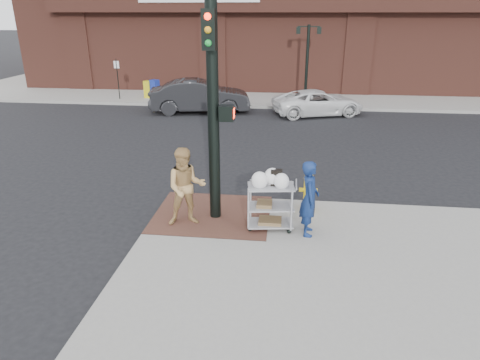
# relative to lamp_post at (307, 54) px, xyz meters

# --- Properties ---
(ground) EXTENTS (220.00, 220.00, 0.00)m
(ground) POSITION_rel_lamp_post_xyz_m (-2.00, -16.00, -2.62)
(ground) COLOR black
(ground) RESTS_ON ground
(sidewalk_far) EXTENTS (65.00, 36.00, 0.15)m
(sidewalk_far) POSITION_rel_lamp_post_xyz_m (10.50, 16.00, -2.54)
(sidewalk_far) COLOR gray
(sidewalk_far) RESTS_ON ground
(brick_curb_ramp) EXTENTS (2.80, 2.40, 0.01)m
(brick_curb_ramp) POSITION_rel_lamp_post_xyz_m (-2.60, -15.10, -2.46)
(brick_curb_ramp) COLOR #4D2924
(brick_curb_ramp) RESTS_ON sidewalk_near
(lamp_post) EXTENTS (1.32, 0.22, 4.00)m
(lamp_post) POSITION_rel_lamp_post_xyz_m (0.00, 0.00, 0.00)
(lamp_post) COLOR black
(lamp_post) RESTS_ON sidewalk_far
(parking_sign) EXTENTS (0.05, 0.05, 2.20)m
(parking_sign) POSITION_rel_lamp_post_xyz_m (-10.50, -1.00, -1.37)
(parking_sign) COLOR black
(parking_sign) RESTS_ON sidewalk_far
(traffic_signal_pole) EXTENTS (0.61, 0.51, 5.00)m
(traffic_signal_pole) POSITION_rel_lamp_post_xyz_m (-2.48, -15.23, 0.21)
(traffic_signal_pole) COLOR black
(traffic_signal_pole) RESTS_ON sidewalk_near
(woman_blue) EXTENTS (0.41, 0.62, 1.71)m
(woman_blue) POSITION_rel_lamp_post_xyz_m (-0.31, -15.81, -1.61)
(woman_blue) COLOR navy
(woman_blue) RESTS_ON sidewalk_near
(pedestrian_tan) EXTENTS (1.05, 0.92, 1.85)m
(pedestrian_tan) POSITION_rel_lamp_post_xyz_m (-3.08, -15.66, -1.54)
(pedestrian_tan) COLOR tan
(pedestrian_tan) RESTS_ON sidewalk_near
(sedan_dark) EXTENTS (5.23, 2.63, 1.65)m
(sedan_dark) POSITION_rel_lamp_post_xyz_m (-5.36, -3.24, -1.79)
(sedan_dark) COLOR black
(sedan_dark) RESTS_ON ground
(minivan_white) EXTENTS (4.85, 3.33, 1.23)m
(minivan_white) POSITION_rel_lamp_post_xyz_m (0.55, -3.16, -2.00)
(minivan_white) COLOR white
(minivan_white) RESTS_ON ground
(utility_cart) EXTENTS (1.09, 0.71, 1.41)m
(utility_cart) POSITION_rel_lamp_post_xyz_m (-1.16, -15.66, -1.83)
(utility_cart) COLOR #929397
(utility_cart) RESTS_ON sidewalk_near
(fire_hydrant) EXTENTS (0.45, 0.32, 0.96)m
(fire_hydrant) POSITION_rel_lamp_post_xyz_m (-0.28, -14.51, -1.98)
(fire_hydrant) COLOR yellow
(fire_hydrant) RESTS_ON sidewalk_near
(newsbox_yellow) EXTENTS (0.49, 0.47, 0.96)m
(newsbox_yellow) POSITION_rel_lamp_post_xyz_m (-8.96, -0.47, -1.99)
(newsbox_yellow) COLOR gold
(newsbox_yellow) RESTS_ON sidewalk_far
(newsbox_blue) EXTENTS (0.56, 0.54, 1.04)m
(newsbox_blue) POSITION_rel_lamp_post_xyz_m (-8.55, -0.55, -1.95)
(newsbox_blue) COLOR navy
(newsbox_blue) RESTS_ON sidewalk_far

